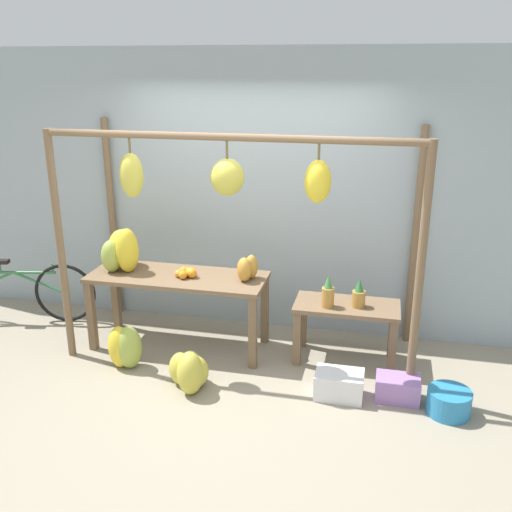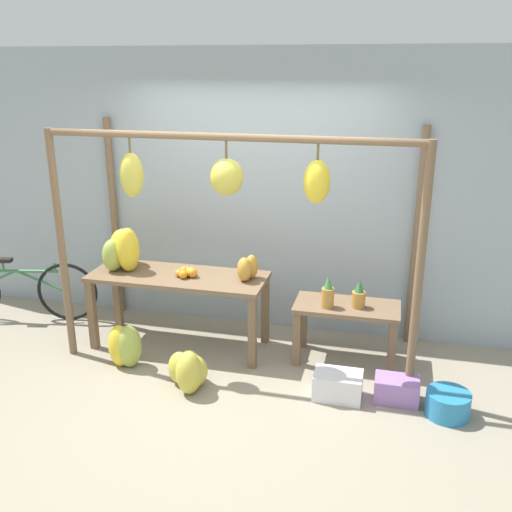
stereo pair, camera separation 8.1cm
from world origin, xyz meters
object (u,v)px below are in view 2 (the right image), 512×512
object	(u,v)px
fruit_crate_purple	(396,390)
parked_bicycle	(19,290)
fruit_crate_white	(338,385)
papaya_pile	(247,268)
banana_pile_ground_left	(125,346)
banana_pile_ground_right	(188,370)
orange_pile	(187,272)
pineapple_cluster	(343,295)
banana_pile_on_table	(123,250)
blue_bucket	(448,404)

from	to	relation	value
fruit_crate_purple	parked_bicycle	bearing A→B (deg)	170.72
fruit_crate_white	papaya_pile	size ratio (longest dim) A/B	1.46
fruit_crate_white	fruit_crate_purple	xyz separation A→B (m)	(0.47, 0.07, -0.01)
banana_pile_ground_left	fruit_crate_purple	bearing A→B (deg)	0.31
banana_pile_ground_right	parked_bicycle	world-z (taller)	parked_bicycle
orange_pile	banana_pile_ground_left	distance (m)	0.88
pineapple_cluster	parked_bicycle	world-z (taller)	pineapple_cluster
banana_pile_on_table	parked_bicycle	bearing A→B (deg)	175.79
parked_bicycle	banana_pile_ground_left	bearing A→B (deg)	-23.09
orange_pile	banana_pile_ground_left	xyz separation A→B (m)	(-0.44, -0.50, -0.58)
fruit_crate_purple	banana_pile_on_table	bearing A→B (deg)	168.26
orange_pile	banana_pile_ground_left	size ratio (longest dim) A/B	0.52
banana_pile_ground_left	fruit_crate_purple	distance (m)	2.42
orange_pile	pineapple_cluster	xyz separation A→B (m)	(1.46, 0.03, -0.10)
banana_pile_ground_left	blue_bucket	distance (m)	2.82
orange_pile	fruit_crate_white	world-z (taller)	orange_pile
banana_pile_on_table	orange_pile	size ratio (longest dim) A/B	2.38
parked_bicycle	papaya_pile	world-z (taller)	papaya_pile
banana_pile_ground_left	papaya_pile	xyz separation A→B (m)	(1.02, 0.54, 0.65)
blue_bucket	orange_pile	bearing A→B (deg)	165.82
orange_pile	fruit_crate_white	size ratio (longest dim) A/B	0.53
fruit_crate_white	blue_bucket	distance (m)	0.87
orange_pile	fruit_crate_white	distance (m)	1.74
orange_pile	banana_pile_on_table	bearing A→B (deg)	174.18
banana_pile_ground_right	fruit_crate_purple	world-z (taller)	banana_pile_ground_right
banana_pile_ground_left	banana_pile_ground_right	size ratio (longest dim) A/B	0.90
orange_pile	blue_bucket	bearing A→B (deg)	-14.18
orange_pile	parked_bicycle	bearing A→B (deg)	175.24
banana_pile_ground_left	parked_bicycle	size ratio (longest dim) A/B	0.24
blue_bucket	parked_bicycle	world-z (taller)	parked_bicycle
banana_pile_on_table	parked_bicycle	world-z (taller)	banana_pile_on_table
orange_pile	fruit_crate_white	bearing A→B (deg)	-20.11
fruit_crate_white	blue_bucket	world-z (taller)	fruit_crate_white
pineapple_cluster	blue_bucket	world-z (taller)	pineapple_cluster
orange_pile	blue_bucket	distance (m)	2.54
parked_bicycle	fruit_crate_purple	world-z (taller)	parked_bicycle
banana_pile_on_table	blue_bucket	world-z (taller)	banana_pile_on_table
banana_pile_on_table	pineapple_cluster	xyz separation A→B (m)	(2.14, -0.04, -0.24)
pineapple_cluster	banana_pile_ground_right	distance (m)	1.51
fruit_crate_white	papaya_pile	world-z (taller)	papaya_pile
blue_bucket	fruit_crate_purple	size ratio (longest dim) A/B	0.96
fruit_crate_purple	fruit_crate_white	bearing A→B (deg)	-171.84
banana_pile_ground_left	fruit_crate_white	xyz separation A→B (m)	(1.94, -0.05, -0.09)
banana_pile_on_table	banana_pile_ground_right	bearing A→B (deg)	-39.60
orange_pile	papaya_pile	xyz separation A→B (m)	(0.58, 0.05, 0.07)
orange_pile	papaya_pile	bearing A→B (deg)	4.74
blue_bucket	fruit_crate_purple	world-z (taller)	blue_bucket
blue_bucket	banana_pile_on_table	bearing A→B (deg)	167.64
banana_pile_on_table	fruit_crate_purple	distance (m)	2.83
fruit_crate_white	papaya_pile	distance (m)	1.33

